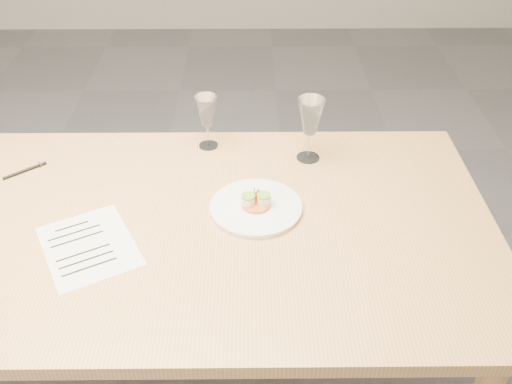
{
  "coord_description": "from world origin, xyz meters",
  "views": [
    {
      "loc": [
        0.5,
        -1.27,
        1.8
      ],
      "look_at": [
        0.51,
        0.07,
        0.8
      ],
      "focal_mm": 40.0,
      "sensor_mm": 36.0,
      "label": 1
    }
  ],
  "objects_px": {
    "dinner_plate": "(256,207)",
    "recipe_sheet": "(89,246)",
    "wine_glass_2": "(207,112)",
    "dining_table": "(83,240)",
    "ballpoint_pen": "(25,170)",
    "wine_glass_3": "(311,118)"
  },
  "relations": [
    {
      "from": "recipe_sheet",
      "to": "ballpoint_pen",
      "type": "xyz_separation_m",
      "value": [
        -0.29,
        0.36,
        0.0
      ]
    },
    {
      "from": "wine_glass_3",
      "to": "dinner_plate",
      "type": "bearing_deg",
      "value": -122.45
    },
    {
      "from": "ballpoint_pen",
      "to": "dining_table",
      "type": "bearing_deg",
      "value": -86.83
    },
    {
      "from": "recipe_sheet",
      "to": "wine_glass_2",
      "type": "bearing_deg",
      "value": 31.72
    },
    {
      "from": "dining_table",
      "to": "wine_glass_2",
      "type": "height_order",
      "value": "wine_glass_2"
    },
    {
      "from": "recipe_sheet",
      "to": "ballpoint_pen",
      "type": "distance_m",
      "value": 0.46
    },
    {
      "from": "dining_table",
      "to": "wine_glass_2",
      "type": "xyz_separation_m",
      "value": [
        0.35,
        0.41,
        0.2
      ]
    },
    {
      "from": "dining_table",
      "to": "wine_glass_2",
      "type": "bearing_deg",
      "value": 49.46
    },
    {
      "from": "dining_table",
      "to": "wine_glass_3",
      "type": "distance_m",
      "value": 0.79
    },
    {
      "from": "dining_table",
      "to": "dinner_plate",
      "type": "height_order",
      "value": "dinner_plate"
    },
    {
      "from": "wine_glass_2",
      "to": "dining_table",
      "type": "bearing_deg",
      "value": -130.54
    },
    {
      "from": "wine_glass_3",
      "to": "dining_table",
      "type": "bearing_deg",
      "value": -154.33
    },
    {
      "from": "dining_table",
      "to": "recipe_sheet",
      "type": "bearing_deg",
      "value": -63.1
    },
    {
      "from": "dining_table",
      "to": "ballpoint_pen",
      "type": "height_order",
      "value": "ballpoint_pen"
    },
    {
      "from": "dinner_plate",
      "to": "recipe_sheet",
      "type": "height_order",
      "value": "dinner_plate"
    },
    {
      "from": "wine_glass_2",
      "to": "wine_glass_3",
      "type": "bearing_deg",
      "value": -13.13
    },
    {
      "from": "ballpoint_pen",
      "to": "dinner_plate",
      "type": "bearing_deg",
      "value": -54.39
    },
    {
      "from": "dining_table",
      "to": "recipe_sheet",
      "type": "height_order",
      "value": "recipe_sheet"
    },
    {
      "from": "recipe_sheet",
      "to": "wine_glass_2",
      "type": "height_order",
      "value": "wine_glass_2"
    },
    {
      "from": "dining_table",
      "to": "wine_glass_2",
      "type": "distance_m",
      "value": 0.57
    },
    {
      "from": "dinner_plate",
      "to": "wine_glass_2",
      "type": "relative_size",
      "value": 1.45
    },
    {
      "from": "dinner_plate",
      "to": "ballpoint_pen",
      "type": "height_order",
      "value": "dinner_plate"
    }
  ]
}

